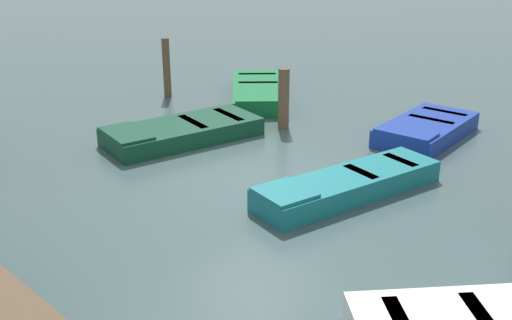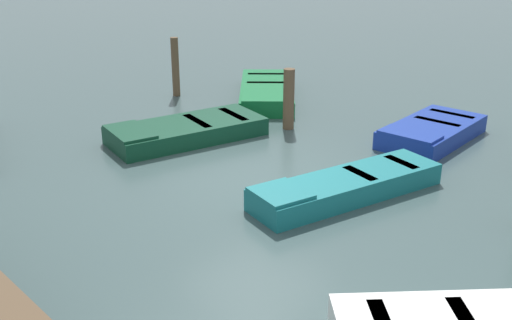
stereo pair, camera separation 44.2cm
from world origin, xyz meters
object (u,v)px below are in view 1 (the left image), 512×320
(rowboat_teal, at_px, (347,184))
(rowboat_blue, at_px, (426,129))
(rowboat_dark_green, at_px, (182,131))
(rowboat_green, at_px, (258,91))
(mooring_piling_near_left, at_px, (284,99))
(mooring_piling_mid_right, at_px, (167,68))

(rowboat_teal, bearing_deg, rowboat_blue, -159.93)
(rowboat_dark_green, bearing_deg, rowboat_green, -151.45)
(rowboat_blue, relative_size, rowboat_green, 0.78)
(rowboat_blue, bearing_deg, rowboat_dark_green, -49.92)
(rowboat_dark_green, distance_m, rowboat_blue, 5.61)
(rowboat_dark_green, height_order, mooring_piling_near_left, mooring_piling_near_left)
(rowboat_green, height_order, mooring_piling_near_left, mooring_piling_near_left)
(rowboat_teal, distance_m, mooring_piling_mid_right, 7.98)
(mooring_piling_near_left, bearing_deg, rowboat_dark_green, 62.21)
(rowboat_blue, bearing_deg, mooring_piling_mid_right, -80.79)
(rowboat_dark_green, bearing_deg, mooring_piling_near_left, 166.09)
(rowboat_green, bearing_deg, rowboat_dark_green, -28.28)
(rowboat_dark_green, relative_size, rowboat_green, 1.00)
(rowboat_green, distance_m, mooring_piling_mid_right, 2.67)
(rowboat_blue, height_order, rowboat_teal, same)
(rowboat_dark_green, bearing_deg, rowboat_blue, 146.98)
(rowboat_teal, relative_size, mooring_piling_mid_right, 2.35)
(mooring_piling_mid_right, bearing_deg, rowboat_blue, -167.78)
(rowboat_green, distance_m, rowboat_teal, 6.70)
(rowboat_teal, bearing_deg, rowboat_dark_green, -76.49)
(rowboat_dark_green, relative_size, rowboat_blue, 1.28)
(rowboat_green, bearing_deg, mooring_piling_mid_right, -97.35)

